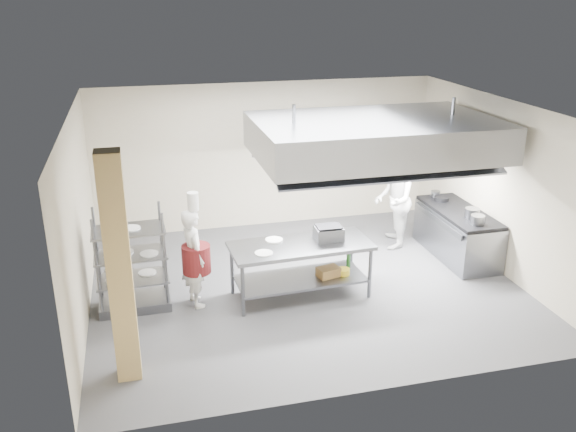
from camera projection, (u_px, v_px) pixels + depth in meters
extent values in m
plane|color=#3B3B3D|center=(305.00, 285.00, 10.33)|extent=(7.00, 7.00, 0.00)
plane|color=silver|center=(307.00, 109.00, 9.28)|extent=(7.00, 7.00, 0.00)
plane|color=#BAAE94|center=(266.00, 155.00, 12.53)|extent=(7.00, 0.00, 7.00)
plane|color=#BAAE94|center=(78.00, 221.00, 9.00)|extent=(0.00, 6.00, 6.00)
plane|color=#BAAE94|center=(499.00, 186.00, 10.61)|extent=(0.00, 6.00, 6.00)
cube|color=tan|center=(119.00, 270.00, 7.42)|extent=(0.30, 0.30, 3.00)
cube|color=gray|center=(375.00, 137.00, 10.15)|extent=(4.00, 2.50, 0.60)
cube|color=white|center=(323.00, 159.00, 10.06)|extent=(1.60, 0.12, 0.04)
cube|color=white|center=(423.00, 152.00, 10.47)|extent=(1.60, 0.12, 0.04)
cube|color=gray|center=(351.00, 152.00, 12.80)|extent=(1.50, 0.28, 0.04)
cube|color=gray|center=(301.00, 246.00, 9.69)|extent=(2.30, 1.05, 0.06)
cube|color=slate|center=(300.00, 279.00, 9.89)|extent=(2.11, 0.95, 0.04)
cube|color=gray|center=(457.00, 235.00, 11.35)|extent=(0.80, 2.00, 0.84)
cube|color=black|center=(459.00, 212.00, 11.19)|extent=(0.78, 1.96, 0.06)
imported|color=silver|center=(194.00, 258.00, 9.46)|extent=(0.51, 0.65, 1.60)
imported|color=silver|center=(393.00, 200.00, 11.61)|extent=(1.00, 1.12, 1.89)
imported|color=white|center=(117.00, 256.00, 9.18)|extent=(0.69, 1.17, 1.87)
cube|color=gray|center=(329.00, 234.00, 9.81)|extent=(0.45, 0.35, 0.22)
cube|color=olive|center=(328.00, 272.00, 9.90)|extent=(0.40, 0.32, 0.15)
cylinder|color=gray|center=(472.00, 213.00, 10.79)|extent=(0.26, 0.26, 0.18)
cylinder|color=white|center=(133.00, 277.00, 9.44)|extent=(0.28, 0.28, 0.05)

